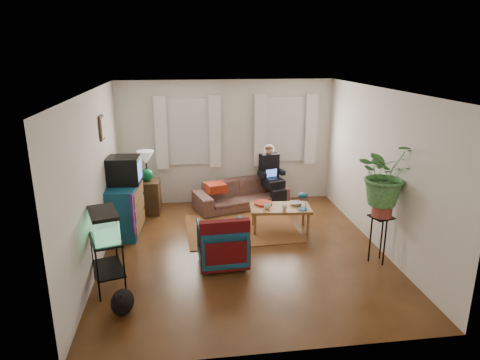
{
  "coord_description": "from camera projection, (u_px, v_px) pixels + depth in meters",
  "views": [
    {
      "loc": [
        -0.91,
        -6.33,
        3.16
      ],
      "look_at": [
        0.0,
        0.4,
        1.1
      ],
      "focal_mm": 32.0,
      "sensor_mm": 36.0,
      "label": 1
    }
  ],
  "objects": [
    {
      "name": "table_lamp",
      "position": [
        146.0,
        167.0,
        8.41
      ],
      "size": [
        0.37,
        0.37,
        0.62
      ],
      "primitive_type": null,
      "rotation": [
        0.0,
        0.0,
        -0.06
      ],
      "color": "white",
      "rests_on": "side_table"
    },
    {
      "name": "area_rug",
      "position": [
        241.0,
        228.0,
        7.91
      ],
      "size": [
        2.06,
        1.68,
        0.01
      ],
      "primitive_type": "cube",
      "rotation": [
        0.0,
        0.0,
        0.04
      ],
      "color": "maroon",
      "rests_on": "floor"
    },
    {
      "name": "wall_right",
      "position": [
        380.0,
        170.0,
        6.95
      ],
      "size": [
        0.01,
        5.0,
        2.6
      ],
      "primitive_type": "cube",
      "color": "silver",
      "rests_on": "floor"
    },
    {
      "name": "potted_plant",
      "position": [
        385.0,
        183.0,
        6.31
      ],
      "size": [
        1.04,
        0.96,
        0.96
      ],
      "primitive_type": "imported",
      "rotation": [
        0.0,
        0.0,
        0.29
      ],
      "color": "#599947",
      "rests_on": "plant_stand"
    },
    {
      "name": "side_table",
      "position": [
        148.0,
        197.0,
        8.6
      ],
      "size": [
        0.49,
        0.49,
        0.68
      ],
      "primitive_type": "cube",
      "rotation": [
        0.0,
        0.0,
        -0.06
      ],
      "color": "#422A18",
      "rests_on": "floor"
    },
    {
      "name": "wall_back",
      "position": [
        227.0,
        142.0,
        9.03
      ],
      "size": [
        4.5,
        0.01,
        2.6
      ],
      "primitive_type": "cube",
      "color": "silver",
      "rests_on": "floor"
    },
    {
      "name": "curtains_left",
      "position": [
        188.0,
        132.0,
        8.76
      ],
      "size": [
        1.36,
        0.06,
        1.5
      ],
      "primitive_type": "cube",
      "color": "white",
      "rests_on": "wall_back"
    },
    {
      "name": "plant_stand",
      "position": [
        379.0,
        239.0,
        6.58
      ],
      "size": [
        0.4,
        0.4,
        0.76
      ],
      "primitive_type": "cube",
      "rotation": [
        0.0,
        0.0,
        0.29
      ],
      "color": "black",
      "rests_on": "floor"
    },
    {
      "name": "cup_b",
      "position": [
        284.0,
        208.0,
        7.56
      ],
      "size": [
        0.11,
        0.11,
        0.09
      ],
      "primitive_type": "imported",
      "rotation": [
        0.0,
        0.0,
        -0.09
      ],
      "color": "beige",
      "rests_on": "coffee_table"
    },
    {
      "name": "snack_tray",
      "position": [
        263.0,
        203.0,
        7.86
      ],
      "size": [
        0.37,
        0.37,
        0.04
      ],
      "primitive_type": "cylinder",
      "rotation": [
        0.0,
        0.0,
        -0.09
      ],
      "color": "#B21414",
      "rests_on": "coffee_table"
    },
    {
      "name": "armchair",
      "position": [
        222.0,
        242.0,
        6.52
      ],
      "size": [
        0.75,
        0.71,
        0.73
      ],
      "primitive_type": "imported",
      "rotation": [
        0.0,
        0.0,
        3.2
      ],
      "color": "#126370",
      "rests_on": "floor"
    },
    {
      "name": "aquarium_stand",
      "position": [
        108.0,
        263.0,
        5.84
      ],
      "size": [
        0.56,
        0.75,
        0.75
      ],
      "primitive_type": "cube",
      "rotation": [
        0.0,
        0.0,
        0.3
      ],
      "color": "black",
      "rests_on": "floor"
    },
    {
      "name": "window_right",
      "position": [
        285.0,
        129.0,
        9.1
      ],
      "size": [
        1.08,
        0.04,
        1.38
      ],
      "primitive_type": "cube",
      "color": "white",
      "rests_on": "wall_back"
    },
    {
      "name": "wall_front",
      "position": [
        279.0,
        244.0,
        4.29
      ],
      "size": [
        4.5,
        0.01,
        2.6
      ],
      "primitive_type": "cube",
      "color": "silver",
      "rests_on": "floor"
    },
    {
      "name": "bowl",
      "position": [
        296.0,
        203.0,
        7.84
      ],
      "size": [
        0.23,
        0.23,
        0.05
      ],
      "primitive_type": "imported",
      "rotation": [
        0.0,
        0.0,
        -0.09
      ],
      "color": "white",
      "rests_on": "coffee_table"
    },
    {
      "name": "floor",
      "position": [
        243.0,
        251.0,
        7.04
      ],
      "size": [
        4.5,
        5.0,
        0.01
      ],
      "primitive_type": "cube",
      "color": "#4F2B14",
      "rests_on": "ground"
    },
    {
      "name": "ceiling",
      "position": [
        244.0,
        90.0,
        6.28
      ],
      "size": [
        4.5,
        5.0,
        0.01
      ],
      "primitive_type": "cube",
      "color": "white",
      "rests_on": "wall_back"
    },
    {
      "name": "coffee_table",
      "position": [
        280.0,
        218.0,
        7.8
      ],
      "size": [
        1.14,
        0.69,
        0.45
      ],
      "primitive_type": "cube",
      "rotation": [
        0.0,
        0.0,
        -0.09
      ],
      "color": "brown",
      "rests_on": "floor"
    },
    {
      "name": "dresser",
      "position": [
        125.0,
        209.0,
        7.62
      ],
      "size": [
        0.58,
        1.04,
        0.9
      ],
      "primitive_type": "cube",
      "rotation": [
        0.0,
        0.0,
        -0.08
      ],
      "color": "#115C67",
      "rests_on": "floor"
    },
    {
      "name": "window_left",
      "position": [
        188.0,
        132.0,
        8.84
      ],
      "size": [
        1.08,
        0.04,
        1.38
      ],
      "primitive_type": "cube",
      "color": "white",
      "rests_on": "wall_back"
    },
    {
      "name": "picture_frame",
      "position": [
        102.0,
        128.0,
        6.99
      ],
      "size": [
        0.04,
        0.32,
        0.4
      ],
      "primitive_type": "cube",
      "color": "#3D2616",
      "rests_on": "wall_left"
    },
    {
      "name": "birdcage",
      "position": [
        303.0,
        201.0,
        7.56
      ],
      "size": [
        0.19,
        0.19,
        0.32
      ],
      "primitive_type": null,
      "rotation": [
        0.0,
        0.0,
        -0.09
      ],
      "color": "#115B6B",
      "rests_on": "coffee_table"
    },
    {
      "name": "aquarium",
      "position": [
        104.0,
        224.0,
        5.67
      ],
      "size": [
        0.5,
        0.69,
        0.4
      ],
      "primitive_type": "cube",
      "rotation": [
        0.0,
        0.0,
        0.3
      ],
      "color": "#7FD899",
      "rests_on": "aquarium_stand"
    },
    {
      "name": "cup_a",
      "position": [
        267.0,
        206.0,
        7.62
      ],
      "size": [
        0.13,
        0.13,
        0.1
      ],
      "primitive_type": "imported",
      "rotation": [
        0.0,
        0.0,
        -0.09
      ],
      "color": "white",
      "rests_on": "coffee_table"
    },
    {
      "name": "crt_tv",
      "position": [
        124.0,
        170.0,
        7.52
      ],
      "size": [
        0.59,
        0.54,
        0.48
      ],
      "primitive_type": "cube",
      "rotation": [
        0.0,
        0.0,
        -0.08
      ],
      "color": "black",
      "rests_on": "dresser"
    },
    {
      "name": "wall_left",
      "position": [
        94.0,
        181.0,
        6.37
      ],
      "size": [
        0.01,
        5.0,
        2.6
      ],
      "primitive_type": "cube",
      "color": "silver",
      "rests_on": "floor"
    },
    {
      "name": "seated_person",
      "position": [
        271.0,
        177.0,
        9.12
      ],
      "size": [
        0.63,
        0.71,
        1.15
      ],
      "primitive_type": null,
      "rotation": [
        0.0,
        0.0,
        0.29
      ],
      "color": "black",
      "rests_on": "sofa"
    },
    {
      "name": "curtains_right",
      "position": [
        286.0,
        130.0,
        9.03
      ],
      "size": [
        1.36,
        0.06,
        1.5
      ],
      "primitive_type": "cube",
      "color": "white",
      "rests_on": "wall_back"
    },
    {
      "name": "black_cat",
      "position": [
        122.0,
        300.0,
        5.33
      ],
      "size": [
        0.31,
        0.45,
        0.37
      ],
      "primitive_type": "ellipsoid",
      "rotation": [
        0.0,
        0.0,
        -0.06
      ],
      "color": "black",
      "rests_on": "floor"
    },
    {
      "name": "sofa",
      "position": [
        241.0,
        190.0,
        8.91
      ],
      "size": [
        2.07,
        1.27,
        0.76
      ],
      "primitive_type": "imported",
      "rotation": [
        0.0,
        0.0,
        0.29
      ],
      "color": "brown",
      "rests_on": "floor"
    },
    {
      "name": "serape_throw",
      "position": [
        225.0,
        240.0,
        6.21
      ],
      "size": [
        0.74,
        0.21,
        0.6
      ],
      "primitive_type": "cube",
      "rotation": [
        0.0,
        0.0,
        0.05
      ],
      "color": "#9E0A0A",
      "rests_on": "armchair"
    }
  ]
}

